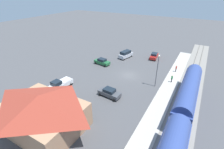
{
  "coord_description": "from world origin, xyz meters",
  "views": [
    {
      "loc": [
        -14.32,
        33.42,
        19.13
      ],
      "look_at": [
        2.77,
        3.35,
        1.0
      ],
      "focal_mm": 26.54,
      "sensor_mm": 36.0,
      "label": 1
    }
  ],
  "objects": [
    {
      "name": "suv_silver",
      "position": [
        5.6,
        -10.1,
        1.15
      ],
      "size": [
        2.97,
        5.21,
        2.22
      ],
      "color": "silver",
      "rests_on": "ground"
    },
    {
      "name": "railway_track",
      "position": [
        -14.0,
        0.0,
        0.09
      ],
      "size": [
        4.8,
        70.0,
        0.3
      ],
      "color": "gray",
      "rests_on": "ground"
    },
    {
      "name": "pedestrian_waiting_far",
      "position": [
        -9.82,
        -7.1,
        1.28
      ],
      "size": [
        0.36,
        0.36,
        1.71
      ],
      "color": "#333338",
      "rests_on": "platform"
    },
    {
      "name": "pedestrian_on_platform",
      "position": [
        -10.0,
        -1.21,
        1.28
      ],
      "size": [
        0.36,
        0.36,
        1.71
      ],
      "color": "#333338",
      "rests_on": "platform"
    },
    {
      "name": "light_pole_near_platform",
      "position": [
        -7.2,
        1.83,
        4.62
      ],
      "size": [
        0.44,
        0.44,
        7.28
      ],
      "color": "#515156",
      "rests_on": "ground"
    },
    {
      "name": "pickup_white",
      "position": [
        10.14,
        12.64,
        1.03
      ],
      "size": [
        2.38,
        5.54,
        2.14
      ],
      "color": "white",
      "rests_on": "ground"
    },
    {
      "name": "sedan_charcoal",
      "position": [
        -0.46,
        10.08,
        0.88
      ],
      "size": [
        4.63,
        2.54,
        1.74
      ],
      "color": "#47494F",
      "rests_on": "ground"
    },
    {
      "name": "sedan_green",
      "position": [
        9.16,
        -2.25,
        0.88
      ],
      "size": [
        4.68,
        2.67,
        1.74
      ],
      "color": "#236638",
      "rests_on": "ground"
    },
    {
      "name": "station_building",
      "position": [
        4.0,
        22.0,
        3.03
      ],
      "size": [
        12.56,
        9.42,
        5.87
      ],
      "color": "tan",
      "rests_on": "ground"
    },
    {
      "name": "sedan_red",
      "position": [
        -2.19,
        -13.78,
        0.88
      ],
      "size": [
        2.26,
        4.66,
        1.74
      ],
      "color": "red",
      "rests_on": "ground"
    },
    {
      "name": "platform",
      "position": [
        -10.0,
        0.0,
        0.15
      ],
      "size": [
        3.2,
        46.0,
        0.3
      ],
      "color": "#B7B2A8",
      "rests_on": "ground"
    },
    {
      "name": "ground_plane",
      "position": [
        0.0,
        0.0,
        0.0
      ],
      "size": [
        200.0,
        200.0,
        0.0
      ],
      "primitive_type": "plane",
      "color": "#4C4C4F"
    }
  ]
}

